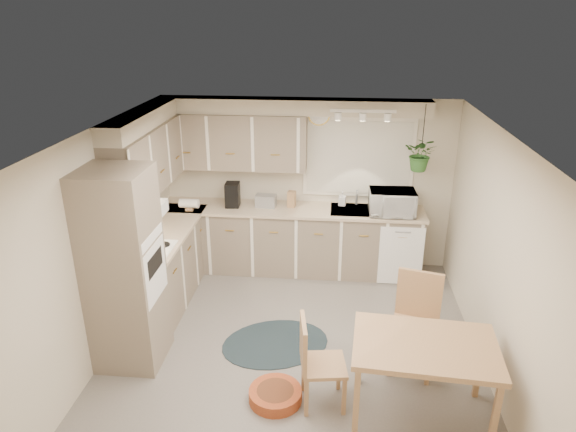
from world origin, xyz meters
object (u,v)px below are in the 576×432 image
at_px(pet_bed, 275,395).
at_px(microwave, 392,200).
at_px(dining_table, 421,380).
at_px(braided_rug, 275,343).
at_px(chair_back, 414,326).
at_px(chair_left, 324,363).

xyz_separation_m(pet_bed, microwave, (1.25, 2.58, 1.08)).
height_order(dining_table, pet_bed, dining_table).
bearing_deg(braided_rug, microwave, 51.39).
distance_m(chair_back, pet_bed, 1.54).
bearing_deg(dining_table, pet_bed, 177.28).
bearing_deg(microwave, chair_left, -109.22).
bearing_deg(dining_table, microwave, 91.68).
bearing_deg(chair_back, braided_rug, 4.74).
distance_m(chair_back, braided_rug, 1.56).
xyz_separation_m(chair_left, chair_back, (0.89, 0.59, 0.06)).
xyz_separation_m(dining_table, braided_rug, (-1.43, 0.95, -0.39)).
height_order(chair_left, chair_back, chair_back).
xyz_separation_m(chair_left, microwave, (0.80, 2.56, 0.69)).
height_order(chair_back, braided_rug, chair_back).
distance_m(dining_table, chair_back, 0.69).
bearing_deg(dining_table, chair_left, 174.22).
xyz_separation_m(chair_back, pet_bed, (-1.34, -0.61, -0.45)).
relative_size(braided_rug, microwave, 2.00).
height_order(chair_back, microwave, microwave).
bearing_deg(microwave, pet_bed, -117.68).
height_order(chair_back, pet_bed, chair_back).
relative_size(dining_table, microwave, 2.08).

